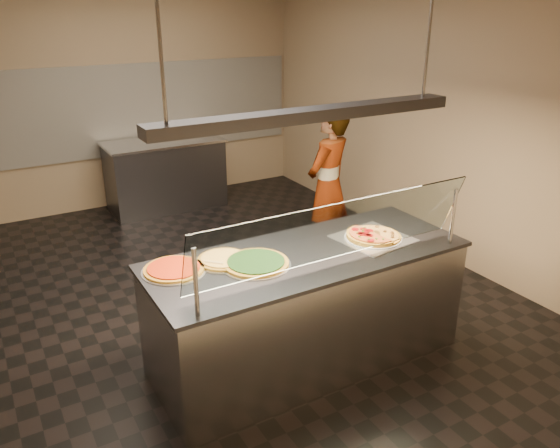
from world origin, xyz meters
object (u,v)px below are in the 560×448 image
pizza_cheese (223,259)px  pizza_tomato (174,269)px  pizza_spatula (222,261)px  prep_table (166,174)px  perforated_tray (373,238)px  worker (328,186)px  serving_counter (307,308)px  pizza_spinach (256,262)px  half_pizza_sausage (384,233)px  heat_lamp_housing (311,115)px  sneeze_guard (337,232)px  half_pizza_pepperoni (363,237)px

pizza_cheese → pizza_tomato: (-0.36, 0.03, 0.00)m
pizza_spatula → prep_table: (0.86, 3.78, -0.49)m
perforated_tray → pizza_cheese: (-1.18, 0.22, 0.01)m
pizza_spatula → worker: 2.23m
serving_counter → pizza_spinach: size_ratio=4.85×
pizza_cheese → pizza_tomato: bearing=175.6°
serving_counter → pizza_cheese: bearing=161.8°
serving_counter → half_pizza_sausage: half_pizza_sausage is taller
pizza_spatula → heat_lamp_housing: 1.18m
sneeze_guard → pizza_spatula: bearing=142.3°
serving_counter → pizza_spatula: 0.81m
pizza_spinach → pizza_tomato: 0.57m
half_pizza_sausage → pizza_spinach: 1.11m
half_pizza_sausage → worker: (0.49, 1.47, -0.11)m
serving_counter → half_pizza_sausage: 0.85m
sneeze_guard → pizza_spinach: (-0.42, 0.37, -0.28)m
sneeze_guard → worker: bearing=56.4°
sneeze_guard → perforated_tray: size_ratio=3.79×
prep_table → pizza_spatula: bearing=-102.8°
perforated_tray → worker: bearing=67.8°
pizza_spinach → pizza_spatula: bearing=150.5°
prep_table → worker: 2.69m
half_pizza_pepperoni → pizza_cheese: 1.10m
pizza_spinach → worker: worker is taller
heat_lamp_housing → half_pizza_sausage: bearing=-2.6°
sneeze_guard → pizza_spatula: 0.84m
prep_table → worker: worker is taller
sneeze_guard → half_pizza_sausage: size_ratio=4.85×
pizza_spinach → heat_lamp_housing: bearing=-3.6°
sneeze_guard → worker: size_ratio=1.28×
pizza_spatula → serving_counter: bearing=-12.8°
half_pizza_pepperoni → pizza_spinach: size_ratio=0.90×
pizza_cheese → prep_table: (0.83, 3.73, -0.48)m
perforated_tray → pizza_spatula: (-1.22, 0.17, 0.02)m
pizza_spatula → half_pizza_pepperoni: bearing=-8.8°
serving_counter → half_pizza_pepperoni: 0.70m
pizza_cheese → pizza_tomato: same height
sneeze_guard → pizza_tomato: (-0.96, 0.57, -0.28)m
perforated_tray → prep_table: bearing=95.1°
worker → half_pizza_pepperoni: bearing=39.8°
perforated_tray → pizza_cheese: pizza_cheese is taller
sneeze_guard → half_pizza_pepperoni: bearing=33.1°
pizza_spinach → pizza_cheese: bearing=135.5°
half_pizza_sausage → pizza_spinach: (-1.11, 0.06, -0.01)m
pizza_spinach → perforated_tray: bearing=-3.1°
sneeze_guard → perforated_tray: 0.72m
pizza_tomato → sneeze_guard: bearing=-30.7°
serving_counter → worker: worker is taller
pizza_tomato → pizza_spinach: bearing=-20.3°
serving_counter → heat_lamp_housing: heat_lamp_housing is taller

